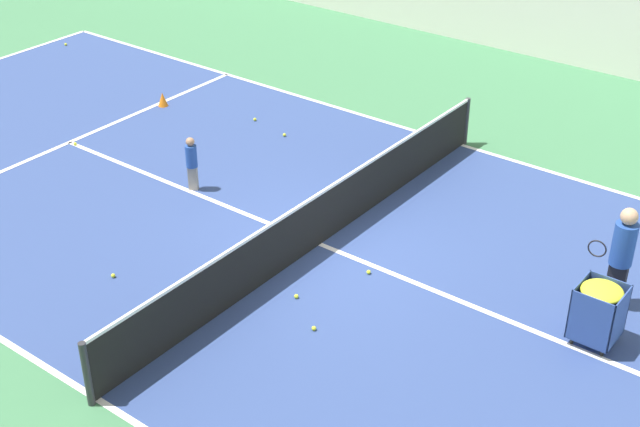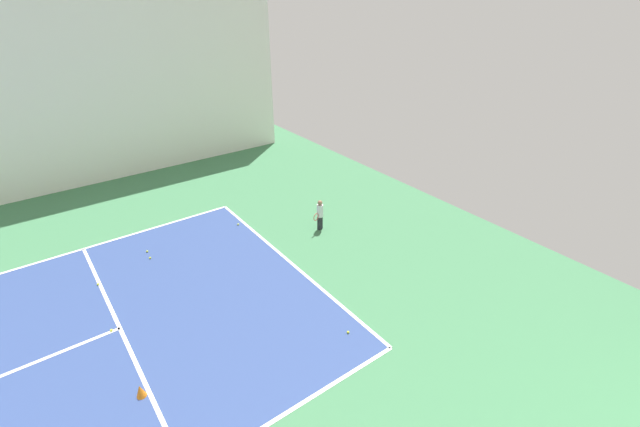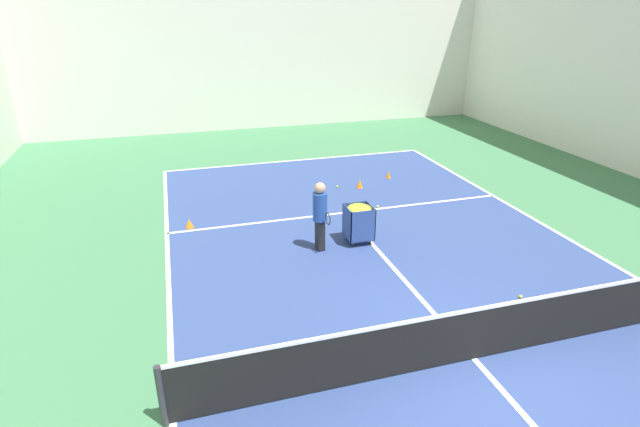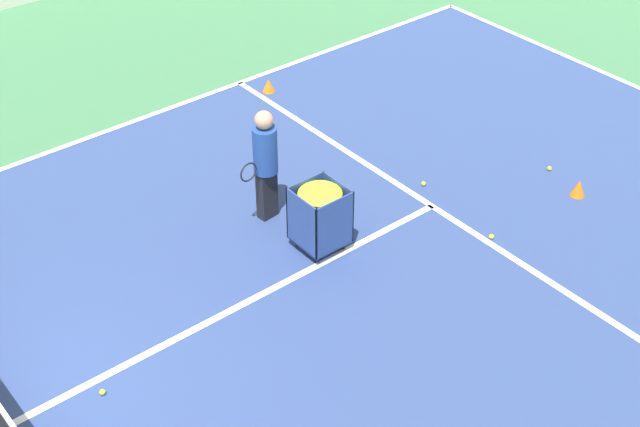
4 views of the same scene
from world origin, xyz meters
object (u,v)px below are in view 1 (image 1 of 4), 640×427
Objects in this scene: coach_at_net at (622,251)px; ball_cart at (600,303)px; tennis_net at (320,218)px; child_midcourt at (192,160)px.

coach_at_net is 1.06m from ball_cart.
coach_at_net is 1.75× the size of ball_cart.
tennis_net is at bearing 10.39° from coach_at_net.
child_midcourt is (-0.11, -3.05, 0.09)m from tennis_net.
child_midcourt is (1.19, -7.61, -0.36)m from coach_at_net.
tennis_net is 9.33× the size of child_midcourt.
ball_cart is at bearing -27.95° from child_midcourt.
ball_cart is (1.02, 0.13, -0.28)m from coach_at_net.
tennis_net is 4.69m from ball_cart.
coach_at_net reaches higher than child_midcourt.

